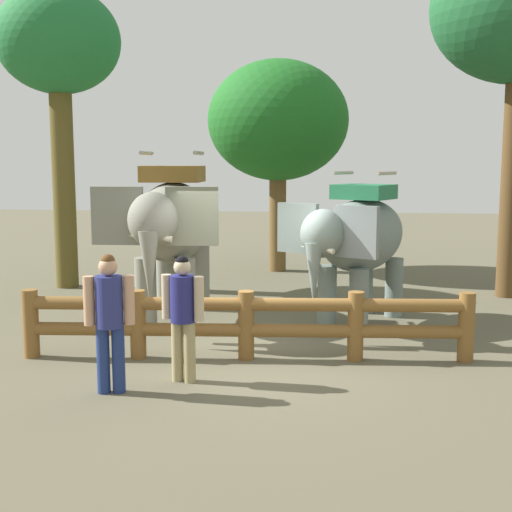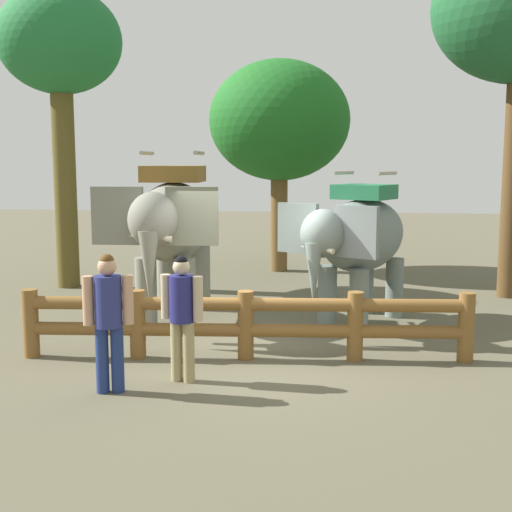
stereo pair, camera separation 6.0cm
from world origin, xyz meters
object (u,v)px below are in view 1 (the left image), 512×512
tourist_man_in_blue (109,313)px  tree_back_center (58,50)px  elephant_center (358,239)px  tourist_woman_in_black (183,309)px  log_fence (246,320)px  tree_far_left (278,122)px  elephant_near_left (171,227)px

tourist_man_in_blue → tree_back_center: bearing=116.0°
elephant_center → tourist_woman_in_black: 4.36m
log_fence → tree_far_left: (-0.23, 8.41, 3.41)m
tourist_woman_in_black → tourist_man_in_blue: bearing=-146.5°
tourist_woman_in_black → tourist_man_in_blue: 1.00m
elephant_center → tourist_woman_in_black: bearing=-124.3°
elephant_center → tourist_woman_in_black: size_ratio=1.89×
tourist_woman_in_black → tree_far_left: 10.01m
tourist_woman_in_black → tourist_man_in_blue: (-0.83, -0.55, 0.05)m
log_fence → elephant_center: size_ratio=2.08×
elephant_center → elephant_near_left: bearing=-178.0°
elephant_center → tourist_woman_in_black: (-2.44, -3.58, -0.57)m
elephant_near_left → tree_back_center: bearing=136.8°
elephant_center → tree_far_left: 6.73m
elephant_near_left → tourist_man_in_blue: (0.16, -4.00, -0.73)m
tourist_woman_in_black → tree_back_center: tree_back_center is taller
tourist_woman_in_black → tourist_man_in_blue: tourist_man_in_blue is taller
log_fence → tree_back_center: 8.87m
elephant_center → tourist_man_in_blue: size_ratio=1.80×
tourist_woman_in_black → tree_back_center: bearing=123.3°
log_fence → elephant_near_left: size_ratio=1.84×
tourist_man_in_blue → log_fence: bearing=47.4°
tourist_man_in_blue → tree_far_left: bearing=82.6°
tree_far_left → elephant_near_left: bearing=-103.6°
log_fence → elephant_center: bearing=54.8°
log_fence → tree_back_center: size_ratio=0.98×
elephant_center → tourist_man_in_blue: (-3.27, -4.13, -0.52)m
tourist_woman_in_black → tree_back_center: (-4.30, 6.56, 4.49)m
tourist_woman_in_black → tree_far_left: size_ratio=0.31×
log_fence → elephant_center: elephant_center is taller
elephant_center → tree_back_center: (-6.74, 2.99, 3.92)m
elephant_center → tree_back_center: tree_back_center is taller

